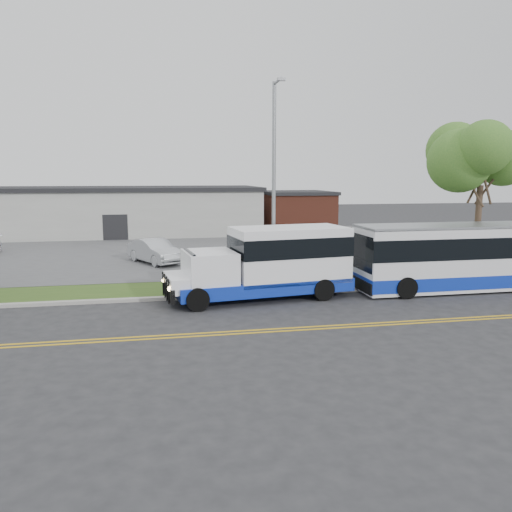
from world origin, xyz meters
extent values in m
plane|color=#28282B|center=(0.00, 0.00, 0.00)|extent=(140.00, 140.00, 0.00)
cube|color=gold|center=(0.00, -3.85, 0.01)|extent=(70.00, 0.12, 0.01)
cube|color=gold|center=(0.00, -4.15, 0.01)|extent=(70.00, 0.12, 0.01)
cube|color=#9E9B93|center=(0.00, 1.10, 0.07)|extent=(80.00, 0.30, 0.15)
cube|color=#2C4D19|center=(0.00, 2.90, 0.05)|extent=(80.00, 3.30, 0.10)
cube|color=#4C4C4F|center=(0.00, 17.00, 0.05)|extent=(80.00, 25.00, 0.10)
cube|color=#9E9E99|center=(-6.00, 27.00, 2.00)|extent=(25.00, 10.00, 4.00)
cube|color=black|center=(-6.00, 27.00, 4.17)|extent=(25.40, 10.40, 0.35)
cube|color=black|center=(-6.00, 22.05, 1.10)|extent=(2.00, 0.15, 2.20)
cube|color=brown|center=(10.50, 26.00, 1.80)|extent=(6.00, 7.00, 3.60)
cube|color=black|center=(10.50, 26.00, 3.75)|extent=(6.30, 7.30, 0.30)
cylinder|color=#3C2921|center=(14.00, 3.00, 2.48)|extent=(0.32, 0.32, 4.76)
ellipsoid|color=#3A6F26|center=(14.00, 3.00, 6.22)|extent=(5.20, 5.20, 4.42)
cylinder|color=gray|center=(3.00, 2.80, 4.85)|extent=(0.18, 0.18, 9.50)
cylinder|color=gray|center=(3.00, 2.10, 9.50)|extent=(0.12, 1.40, 0.12)
cube|color=gray|center=(3.00, 1.45, 9.45)|extent=(0.35, 0.18, 0.12)
cube|color=#0F2CA9|center=(2.02, 0.64, 0.62)|extent=(7.95, 3.58, 0.56)
cube|color=white|center=(3.26, 0.81, 1.92)|extent=(5.26, 3.22, 2.37)
cube|color=black|center=(3.26, 0.81, 2.31)|extent=(5.29, 3.27, 0.85)
cube|color=white|center=(-0.33, 0.33, 1.52)|extent=(2.33, 2.67, 1.35)
cube|color=black|center=(-1.16, 0.22, 1.75)|extent=(0.39, 2.14, 1.02)
cube|color=white|center=(-1.56, 0.17, 0.96)|extent=(1.42, 2.44, 0.62)
cube|color=black|center=(-2.06, 0.10, 0.62)|extent=(0.47, 2.32, 0.56)
sphere|color=#FFD88C|center=(-2.01, -0.74, 0.90)|extent=(0.25, 0.25, 0.23)
sphere|color=#FFD88C|center=(-2.23, 0.94, 0.90)|extent=(0.25, 0.25, 0.23)
cylinder|color=black|center=(-0.95, -0.98, 0.47)|extent=(0.98, 0.44, 0.95)
cylinder|color=black|center=(-1.27, 1.44, 0.47)|extent=(0.98, 0.44, 0.95)
cylinder|color=black|center=(4.53, -0.25, 0.47)|extent=(0.98, 0.44, 0.95)
cylinder|color=black|center=(4.22, 2.16, 0.47)|extent=(0.98, 0.44, 0.95)
cube|color=white|center=(12.14, 0.60, 1.56)|extent=(11.09, 2.58, 2.92)
cube|color=#0F2CA9|center=(12.14, 0.60, 0.55)|extent=(11.11, 2.60, 0.60)
cube|color=black|center=(12.14, 0.60, 2.12)|extent=(11.13, 2.62, 0.96)
cube|color=black|center=(6.65, 0.57, 1.91)|extent=(0.11, 2.32, 1.61)
cube|color=black|center=(6.58, 0.57, 0.45)|extent=(0.14, 2.52, 0.50)
cube|color=gray|center=(12.14, 0.60, 3.04)|extent=(11.09, 2.58, 0.12)
cylinder|color=black|center=(8.21, -0.61, 0.48)|extent=(0.97, 0.33, 0.97)
cylinder|color=black|center=(8.20, 1.77, 0.48)|extent=(0.97, 0.33, 0.97)
cylinder|color=black|center=(14.75, 1.80, 0.48)|extent=(0.97, 0.33, 0.97)
imported|color=#B8BBC0|center=(-2.71, 10.17, 0.84)|extent=(3.55, 4.66, 1.47)
camera|label=1|loc=(-2.28, -20.36, 5.34)|focal=35.00mm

